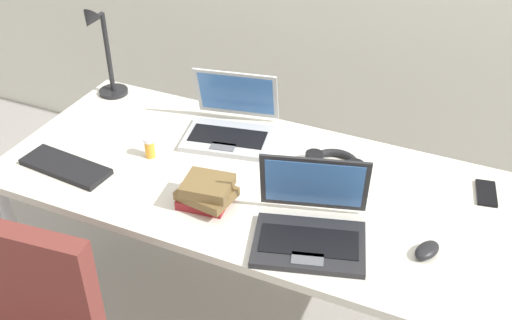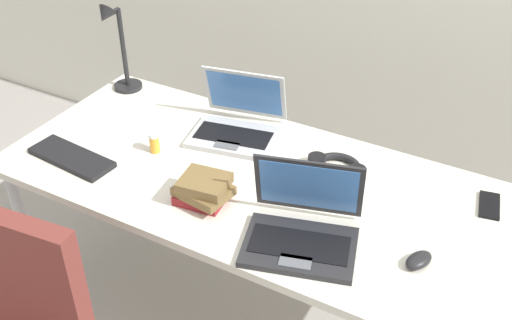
{
  "view_description": "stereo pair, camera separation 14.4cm",
  "coord_description": "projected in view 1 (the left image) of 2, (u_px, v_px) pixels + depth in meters",
  "views": [
    {
      "loc": [
        0.69,
        -1.55,
        2.01
      ],
      "look_at": [
        0.0,
        0.0,
        0.82
      ],
      "focal_mm": 43.33,
      "sensor_mm": 36.0,
      "label": 1
    },
    {
      "loc": [
        0.82,
        -1.49,
        2.01
      ],
      "look_at": [
        0.0,
        0.0,
        0.82
      ],
      "focal_mm": 43.33,
      "sensor_mm": 36.0,
      "label": 2
    }
  ],
  "objects": [
    {
      "name": "headphones",
      "position": [
        334.0,
        164.0,
        2.17
      ],
      "size": [
        0.21,
        0.18,
        0.04
      ],
      "color": "black",
      "rests_on": "desk"
    },
    {
      "name": "laptop_mid_desk",
      "position": [
        231.0,
        125.0,
        2.32
      ],
      "size": [
        0.37,
        0.35,
        0.23
      ],
      "color": "#B7BABC",
      "rests_on": "desk"
    },
    {
      "name": "cell_phone",
      "position": [
        486.0,
        193.0,
        2.05
      ],
      "size": [
        0.09,
        0.15,
        0.01
      ],
      "primitive_type": "cube",
      "rotation": [
        0.0,
        0.0,
        0.18
      ],
      "color": "black",
      "rests_on": "desk"
    },
    {
      "name": "laptop_back_right",
      "position": [
        311.0,
        225.0,
        1.85
      ],
      "size": [
        0.4,
        0.37,
        0.24
      ],
      "color": "#232326",
      "rests_on": "desk"
    },
    {
      "name": "desk",
      "position": [
        256.0,
        192.0,
        2.15
      ],
      "size": [
        1.8,
        0.8,
        0.74
      ],
      "color": "silver",
      "rests_on": "ground_plane"
    },
    {
      "name": "book_stack",
      "position": [
        206.0,
        193.0,
        1.98
      ],
      "size": [
        0.19,
        0.15,
        0.1
      ],
      "color": "maroon",
      "rests_on": "desk"
    },
    {
      "name": "desk_lamp",
      "position": [
        103.0,
        54.0,
        2.48
      ],
      "size": [
        0.12,
        0.18,
        0.4
      ],
      "color": "black",
      "rests_on": "desk"
    },
    {
      "name": "pill_bottle",
      "position": [
        150.0,
        147.0,
        2.21
      ],
      "size": [
        0.04,
        0.04,
        0.08
      ],
      "color": "gold",
      "rests_on": "desk"
    },
    {
      "name": "external_keyboard",
      "position": [
        66.0,
        167.0,
        2.16
      ],
      "size": [
        0.34,
        0.15,
        0.02
      ],
      "primitive_type": "cube",
      "rotation": [
        0.0,
        0.0,
        -0.09
      ],
      "color": "black",
      "rests_on": "desk"
    },
    {
      "name": "computer_mouse",
      "position": [
        427.0,
        250.0,
        1.81
      ],
      "size": [
        0.09,
        0.11,
        0.03
      ],
      "primitive_type": "ellipsoid",
      "rotation": [
        0.0,
        0.0,
        -0.38
      ],
      "color": "black",
      "rests_on": "desk"
    }
  ]
}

